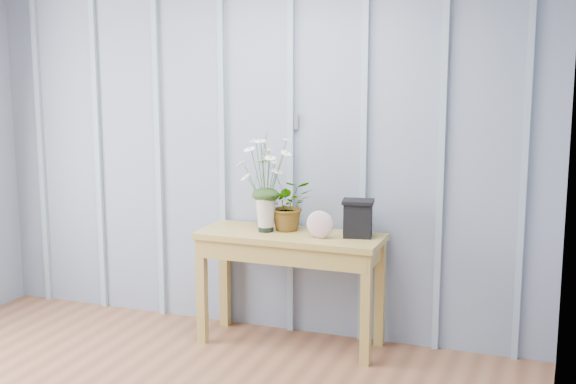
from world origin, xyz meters
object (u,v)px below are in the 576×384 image
at_px(sideboard, 291,250).
at_px(felt_disc_vessel, 320,225).
at_px(daisy_vase, 266,172).
at_px(carved_box, 358,218).

xyz_separation_m(sideboard, felt_disc_vessel, (0.22, -0.06, 0.20)).
relative_size(daisy_vase, felt_disc_vessel, 3.52).
xyz_separation_m(felt_disc_vessel, carved_box, (0.21, 0.12, 0.03)).
bearing_deg(sideboard, felt_disc_vessel, -16.41).
bearing_deg(sideboard, carved_box, 7.24).
distance_m(sideboard, carved_box, 0.50).
xyz_separation_m(daisy_vase, carved_box, (0.60, 0.06, -0.27)).
distance_m(daisy_vase, felt_disc_vessel, 0.50).
bearing_deg(daisy_vase, sideboard, 1.51).
distance_m(sideboard, felt_disc_vessel, 0.31).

